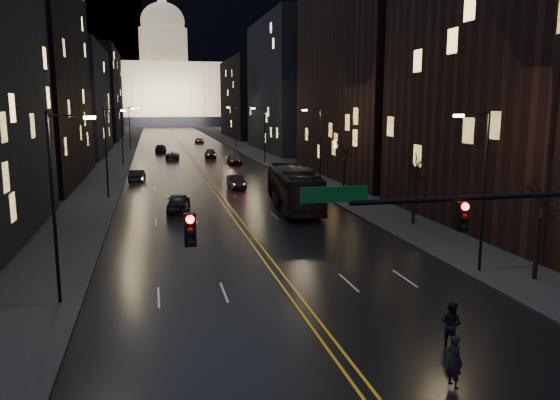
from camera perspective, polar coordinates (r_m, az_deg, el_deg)
ground at (r=19.61m, az=8.27°, el=-18.39°), size 900.00×900.00×0.00m
road at (r=146.46m, az=-10.59°, el=6.13°), size 20.00×320.00×0.02m
sidewalk_left at (r=146.50m, az=-16.10°, el=5.94°), size 8.00×320.00×0.16m
sidewalk_right at (r=147.74m, az=-5.13°, el=6.32°), size 8.00×320.00×0.16m
center_line at (r=146.46m, az=-10.59°, el=6.14°), size 0.62×320.00×0.01m
building_left_mid at (r=71.67m, az=-25.43°, el=12.77°), size 12.00×30.00×28.00m
building_left_far at (r=109.00m, az=-21.06°, el=9.66°), size 12.00×34.00×20.00m
building_left_dist at (r=156.72m, az=-18.73°, el=10.41°), size 12.00×40.00×24.00m
building_right_near at (r=45.39m, az=24.82°, el=12.48°), size 12.00×26.00×24.00m
building_right_tall at (r=72.17m, az=9.88°, el=17.53°), size 12.00×30.00×38.00m
building_right_mid at (r=111.52m, az=1.20°, el=11.84°), size 12.00×34.00×26.00m
building_right_dist at (r=158.43m, az=-3.16°, el=10.53°), size 12.00×40.00×22.00m
mountain_ridge at (r=402.62m, az=-6.66°, el=17.82°), size 520.00×60.00×130.00m
capitol at (r=266.22m, az=-11.93°, el=11.41°), size 90.00×50.00×58.50m
traffic_signal at (r=20.67m, az=24.10°, el=-2.58°), size 17.29×0.45×7.00m
streetlamp_right_near at (r=31.52m, az=20.33°, el=1.67°), size 2.13×0.25×9.00m
streetlamp_left_near at (r=26.71m, az=-22.26°, el=0.16°), size 2.13×0.25×9.00m
streetlamp_right_mid at (r=58.78m, az=4.07°, el=5.82°), size 2.13×0.25×9.00m
streetlamp_left_mid at (r=56.35m, az=-17.54°, el=5.21°), size 2.13×0.25×9.00m
streetlamp_right_far at (r=87.84m, az=-1.74°, el=7.19°), size 2.13×0.25×9.00m
streetlamp_left_far at (r=86.23m, az=-16.07°, el=6.76°), size 2.13×0.25×9.00m
streetlamp_right_dist at (r=117.38m, az=-4.66°, el=7.85°), size 2.13×0.25×9.00m
streetlamp_left_dist at (r=116.18m, az=-15.36°, el=7.51°), size 2.13×0.25×9.00m
tree_right_near at (r=31.29m, az=25.62°, el=0.22°), size 2.40×2.40×6.65m
tree_right_mid at (r=42.98m, az=13.97°, el=3.30°), size 2.40×2.40×6.65m
tree_right_far at (r=57.62m, az=6.74°, el=5.13°), size 2.40×2.40×6.65m
bus at (r=49.26m, az=1.44°, el=1.27°), size 4.25×13.60×3.73m
oncoming_car_a at (r=48.69m, az=-10.57°, el=-0.22°), size 2.42×5.06×1.67m
oncoming_car_b at (r=68.30m, az=-14.70°, el=2.45°), size 2.00×4.79×1.54m
oncoming_car_c at (r=96.07m, az=-11.16°, el=4.58°), size 2.60×4.82×1.29m
oncoming_car_d at (r=110.82m, az=-12.36°, el=5.30°), size 2.37×5.45×1.56m
receding_car_a at (r=61.55m, az=-4.58°, el=1.91°), size 1.73×4.47×1.45m
receding_car_b at (r=85.84m, az=-4.84°, el=4.23°), size 2.07×4.78×1.61m
receding_car_c at (r=97.07m, az=-7.29°, el=4.80°), size 2.39×5.15×1.46m
receding_car_d at (r=135.66m, az=-8.42°, el=6.17°), size 2.60×4.85×1.30m
pedestrian_a at (r=19.67m, az=17.78°, el=-15.75°), size 0.53×0.72×1.81m
pedestrian_b at (r=22.60m, az=17.43°, el=-12.26°), size 0.86×1.01×1.82m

